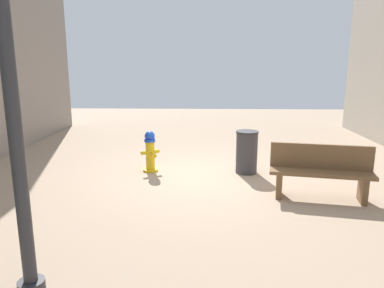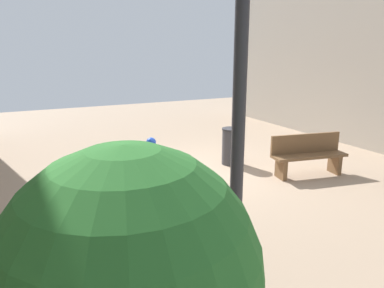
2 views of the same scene
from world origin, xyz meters
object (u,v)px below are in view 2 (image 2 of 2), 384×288
fire_hydrant (152,157)px  bench_near (308,154)px  street_lamp (240,77)px  trash_bin (231,146)px

fire_hydrant → bench_near: size_ratio=0.50×
fire_hydrant → bench_near: bench_near is taller
bench_near → street_lamp: (3.86, 2.88, 2.05)m
fire_hydrant → street_lamp: 4.92m
fire_hydrant → trash_bin: (-2.11, 0.04, 0.01)m
bench_near → fire_hydrant: bearing=-25.2°
fire_hydrant → bench_near: 3.59m
fire_hydrant → trash_bin: size_ratio=0.98×
fire_hydrant → trash_bin: 2.11m
fire_hydrant → trash_bin: trash_bin is taller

